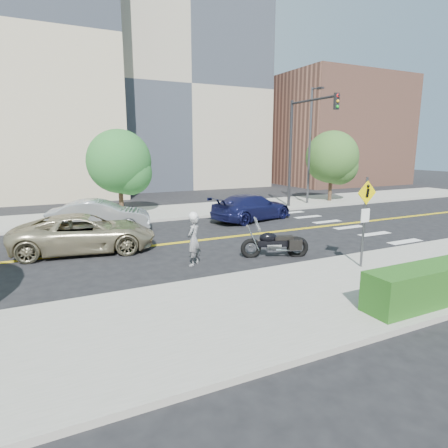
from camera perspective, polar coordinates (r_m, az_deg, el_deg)
name	(u,v)px	position (r m, az deg, el deg)	size (l,w,h in m)	color
ground_plane	(181,242)	(16.56, -6.60, -2.82)	(120.00, 120.00, 0.00)	black
sidewalk_near	(276,303)	(10.11, 7.96, -11.89)	(60.00, 5.00, 0.15)	#9E9B91
sidewalk_far	(140,214)	(23.61, -12.65, 1.46)	(60.00, 5.00, 0.15)	#9E9B91
building_mid	(169,93)	(43.65, -8.42, 19.17)	(18.00, 14.00, 20.00)	#A39984
building_right	(332,131)	(47.08, 16.20, 13.39)	(14.00, 12.00, 12.00)	#8C5947
lamp_post	(310,147)	(27.69, 12.91, 11.37)	(0.16, 0.16, 8.00)	#4C4C51
traffic_light	(299,139)	(25.35, 11.39, 12.63)	(0.28, 4.50, 7.00)	black
pedestrian_sign	(365,214)	(13.11, 20.69, 1.49)	(0.78, 0.08, 3.00)	#4C4C51
motorcyclist	(194,239)	(13.13, -4.66, -2.26)	(0.78, 0.76, 1.92)	silver
motorcycle	(275,237)	(14.25, 7.82, -2.04)	(2.51, 0.76, 1.53)	black
suv	(85,233)	(15.86, -20.43, -1.30)	(2.51, 5.45, 1.51)	tan
parked_car_silver	(100,216)	(19.38, -18.36, 1.16)	(1.68, 4.81, 1.59)	#ACAFB4
parked_car_blue	(252,207)	(21.48, 4.28, 2.56)	(2.10, 5.16, 1.50)	#1B1D51
tree_far_a	(119,162)	(23.48, -15.70, 9.15)	(3.80, 3.80, 5.19)	#382619
tree_far_b	(332,157)	(29.43, 16.12, 9.76)	(3.87, 3.87, 5.36)	#382619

